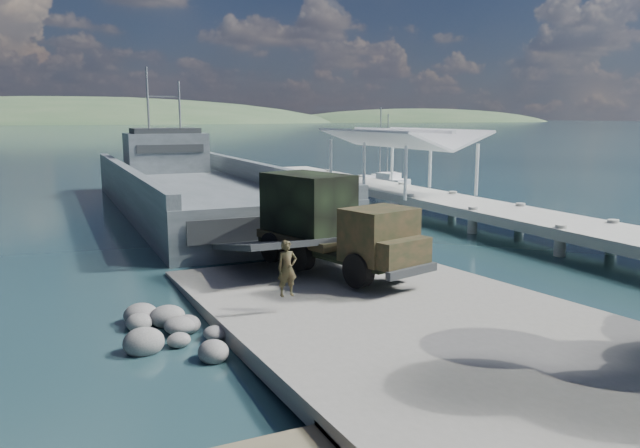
{
  "coord_description": "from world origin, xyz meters",
  "views": [
    {
      "loc": [
        -9.46,
        -15.85,
        6.07
      ],
      "look_at": [
        0.7,
        6.0,
        1.89
      ],
      "focal_mm": 35.0,
      "sensor_mm": 36.0,
      "label": 1
    }
  ],
  "objects_px": {
    "soldier": "(287,281)",
    "landing_craft": "(196,198)",
    "military_truck": "(330,223)",
    "sailboat_near": "(381,182)",
    "pier": "(408,185)",
    "sailboat_far": "(388,180)"
  },
  "relations": [
    {
      "from": "pier",
      "to": "sailboat_far",
      "type": "bearing_deg",
      "value": 63.73
    },
    {
      "from": "landing_craft",
      "to": "soldier",
      "type": "bearing_deg",
      "value": -96.46
    },
    {
      "from": "sailboat_near",
      "to": "sailboat_far",
      "type": "height_order",
      "value": "sailboat_near"
    },
    {
      "from": "pier",
      "to": "sailboat_near",
      "type": "height_order",
      "value": "sailboat_near"
    },
    {
      "from": "military_truck",
      "to": "soldier",
      "type": "relative_size",
      "value": 4.66
    },
    {
      "from": "pier",
      "to": "sailboat_far",
      "type": "relative_size",
      "value": 6.81
    },
    {
      "from": "landing_craft",
      "to": "sailboat_near",
      "type": "height_order",
      "value": "landing_craft"
    },
    {
      "from": "pier",
      "to": "soldier",
      "type": "distance_m",
      "value": 24.24
    },
    {
      "from": "soldier",
      "to": "sailboat_far",
      "type": "bearing_deg",
      "value": 55.43
    },
    {
      "from": "soldier",
      "to": "sailboat_far",
      "type": "xyz_separation_m",
      "value": [
        22.8,
        32.22,
        -0.98
      ]
    },
    {
      "from": "soldier",
      "to": "sailboat_far",
      "type": "distance_m",
      "value": 39.48
    },
    {
      "from": "pier",
      "to": "sailboat_far",
      "type": "height_order",
      "value": "sailboat_far"
    },
    {
      "from": "military_truck",
      "to": "sailboat_near",
      "type": "height_order",
      "value": "sailboat_near"
    },
    {
      "from": "landing_craft",
      "to": "sailboat_far",
      "type": "distance_m",
      "value": 21.65
    },
    {
      "from": "soldier",
      "to": "pier",
      "type": "bearing_deg",
      "value": 49.67
    },
    {
      "from": "landing_craft",
      "to": "sailboat_far",
      "type": "height_order",
      "value": "landing_craft"
    },
    {
      "from": "military_truck",
      "to": "sailboat_near",
      "type": "relative_size",
      "value": 1.1
    },
    {
      "from": "soldier",
      "to": "landing_craft",
      "type": "bearing_deg",
      "value": 83.22
    },
    {
      "from": "military_truck",
      "to": "sailboat_near",
      "type": "bearing_deg",
      "value": 41.32
    },
    {
      "from": "landing_craft",
      "to": "military_truck",
      "type": "height_order",
      "value": "landing_craft"
    },
    {
      "from": "landing_craft",
      "to": "soldier",
      "type": "height_order",
      "value": "landing_craft"
    },
    {
      "from": "landing_craft",
      "to": "sailboat_near",
      "type": "xyz_separation_m",
      "value": [
        18.43,
        7.86,
        -0.49
      ]
    }
  ]
}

